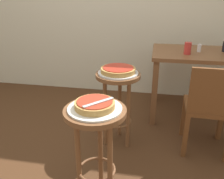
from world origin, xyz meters
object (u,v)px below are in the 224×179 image
stool_foreground (96,134)px  serving_plate_foreground (95,108)px  condiment_shaker (199,48)px  wooden_chair (209,107)px  pizza_foreground (95,104)px  cup_near_edge (188,48)px  serving_plate_middle (118,73)px  pizza_server_knife (99,102)px  stool_middle (118,92)px  pizza_middle (118,70)px  dining_table (200,63)px

stool_foreground → serving_plate_foreground: serving_plate_foreground is taller
condiment_shaker → wooden_chair: size_ratio=0.10×
condiment_shaker → wooden_chair: bearing=-87.3°
pizza_foreground → cup_near_edge: cup_near_edge is taller
serving_plate_middle → pizza_server_knife: size_ratio=1.64×
serving_plate_middle → wooden_chair: size_ratio=0.42×
stool_middle → cup_near_edge: 0.92m
pizza_foreground → cup_near_edge: 1.46m
stool_middle → condiment_shaker: condiment_shaker is taller
serving_plate_middle → cup_near_edge: 0.88m
pizza_foreground → pizza_server_knife: pizza_server_knife is taller
pizza_foreground → serving_plate_middle: pizza_foreground is taller
stool_foreground → pizza_server_knife: bearing=-33.7°
pizza_middle → condiment_shaker: (0.78, 0.71, 0.07)m
dining_table → cup_near_edge: cup_near_edge is taller
pizza_foreground → pizza_server_knife: size_ratio=1.16×
pizza_server_knife → serving_plate_foreground: bearing=99.2°
serving_plate_middle → pizza_server_knife: (-0.00, -0.73, 0.06)m
pizza_foreground → serving_plate_middle: size_ratio=0.71×
condiment_shaker → serving_plate_middle: bearing=-137.8°
dining_table → pizza_foreground: bearing=-120.7°
pizza_middle → pizza_server_knife: bearing=-90.4°
stool_foreground → dining_table: size_ratio=0.69×
condiment_shaker → wooden_chair: 0.80m
serving_plate_foreground → stool_foreground: bearing=0.0°
stool_foreground → pizza_middle: bearing=87.2°
pizza_foreground → stool_middle: pizza_foreground is taller
wooden_chair → pizza_foreground: bearing=-140.4°
pizza_server_knife → condiment_shaker: bearing=14.3°
serving_plate_middle → dining_table: bearing=41.3°
pizza_foreground → wooden_chair: size_ratio=0.30×
serving_plate_foreground → pizza_middle: bearing=87.2°
serving_plate_foreground → pizza_server_knife: pizza_server_knife is taller
pizza_foreground → serving_plate_middle: bearing=87.2°
cup_near_edge → pizza_server_knife: (-0.65, -1.31, -0.06)m
serving_plate_foreground → pizza_foreground: bearing=0.0°
condiment_shaker → serving_plate_foreground: bearing=-119.9°
serving_plate_foreground → condiment_shaker: bearing=60.1°
stool_foreground → serving_plate_foreground: bearing=0.0°
pizza_middle → wooden_chair: (0.81, -0.01, -0.29)m
serving_plate_middle → pizza_server_knife: 0.73m
serving_plate_middle → condiment_shaker: bearing=42.2°
pizza_foreground → pizza_server_knife: bearing=-33.7°
cup_near_edge → stool_foreground: bearing=-117.7°
stool_middle → stool_foreground: bearing=-92.8°
serving_plate_foreground → condiment_shaker: condiment_shaker is taller
serving_plate_foreground → condiment_shaker: size_ratio=4.03×
condiment_shaker → cup_near_edge: bearing=-137.5°
stool_middle → pizza_server_knife: (-0.00, -0.73, 0.24)m
stool_foreground → serving_plate_foreground: (0.00, 0.00, 0.19)m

